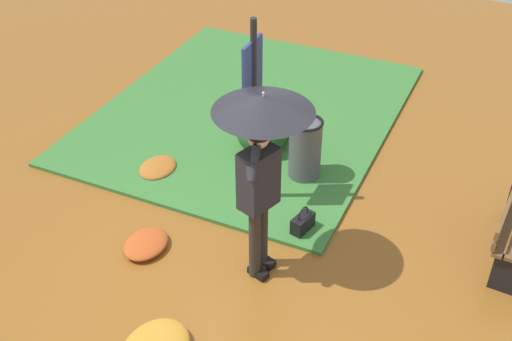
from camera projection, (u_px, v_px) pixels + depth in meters
ground_plane at (243, 269)px, 6.81m from camera, size 18.00×18.00×0.00m
grass_verge at (249, 112)px, 9.39m from camera, size 4.80×4.00×0.05m
person_with_umbrella at (261, 142)px, 5.97m from camera, size 0.96×0.96×2.04m
info_sign_post at (253, 93)px, 6.93m from camera, size 0.44×0.07×2.30m
handbag at (303, 224)px, 7.20m from camera, size 0.32×0.21×0.37m
trash_bin at (305, 150)px, 7.88m from camera, size 0.42×0.42×0.83m
shrub_cluster at (265, 131)px, 8.48m from camera, size 0.75×0.68×0.61m
leaf_pile_near_person at (158, 168)px, 8.20m from camera, size 0.55×0.44×0.12m
leaf_pile_by_bench at (146, 244)px, 7.03m from camera, size 0.56×0.45×0.12m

